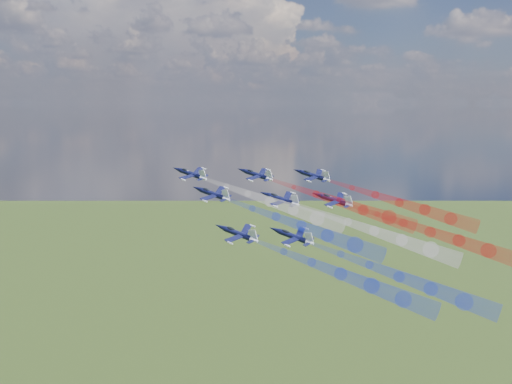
# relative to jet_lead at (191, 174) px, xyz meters

# --- Properties ---
(jet_lead) EXTENTS (15.75, 14.81, 8.12)m
(jet_lead) POSITION_rel_jet_lead_xyz_m (0.00, 0.00, 0.00)
(jet_lead) COLOR black
(trail_lead) EXTENTS (38.41, 23.70, 13.90)m
(trail_lead) POSITION_rel_jet_lead_xyz_m (22.73, -11.97, -5.70)
(trail_lead) COLOR white
(jet_inner_left) EXTENTS (15.75, 14.81, 8.12)m
(jet_inner_left) POSITION_rel_jet_lead_xyz_m (7.66, -12.90, -3.62)
(jet_inner_left) COLOR black
(trail_inner_left) EXTENTS (38.41, 23.70, 13.90)m
(trail_inner_left) POSITION_rel_jet_lead_xyz_m (30.39, -24.87, -9.32)
(trail_inner_left) COLOR #1A31E2
(jet_inner_right) EXTENTS (15.75, 14.81, 8.12)m
(jet_inner_right) POSITION_rel_jet_lead_xyz_m (18.52, 3.54, -0.61)
(jet_inner_right) COLOR black
(trail_inner_right) EXTENTS (38.41, 23.70, 13.90)m
(trail_inner_right) POSITION_rel_jet_lead_xyz_m (41.25, -8.43, -6.31)
(trail_inner_right) COLOR red
(jet_outer_left) EXTENTS (15.75, 14.81, 8.12)m
(jet_outer_left) POSITION_rel_jet_lead_xyz_m (15.47, -29.20, -10.33)
(jet_outer_left) COLOR black
(trail_outer_left) EXTENTS (38.41, 23.70, 13.90)m
(trail_outer_left) POSITION_rel_jet_lead_xyz_m (38.19, -41.17, -16.03)
(trail_outer_left) COLOR #1A31E2
(jet_center_third) EXTENTS (15.75, 14.81, 8.12)m
(jet_center_third) POSITION_rel_jet_lead_xyz_m (25.57, -10.50, -5.31)
(jet_center_third) COLOR black
(trail_center_third) EXTENTS (38.41, 23.70, 13.90)m
(trail_center_third) POSITION_rel_jet_lead_xyz_m (48.30, -22.47, -11.00)
(trail_center_third) COLOR white
(jet_outer_right) EXTENTS (15.75, 14.81, 8.12)m
(jet_outer_right) POSITION_rel_jet_lead_xyz_m (35.06, 6.00, -1.09)
(jet_outer_right) COLOR black
(trail_outer_right) EXTENTS (38.41, 23.70, 13.90)m
(trail_outer_right) POSITION_rel_jet_lead_xyz_m (57.78, -5.97, -6.78)
(trail_outer_right) COLOR red
(jet_rear_left) EXTENTS (15.75, 14.81, 8.12)m
(jet_rear_left) POSITION_rel_jet_lead_xyz_m (28.43, -26.78, -11.45)
(jet_rear_left) COLOR black
(trail_rear_left) EXTENTS (38.41, 23.70, 13.90)m
(trail_rear_left) POSITION_rel_jet_lead_xyz_m (51.16, -38.75, -17.15)
(trail_rear_left) COLOR #1A31E2
(jet_rear_right) EXTENTS (15.75, 14.81, 8.12)m
(jet_rear_right) POSITION_rel_jet_lead_xyz_m (39.83, -8.08, -5.87)
(jet_rear_right) COLOR black
(trail_rear_right) EXTENTS (38.41, 23.70, 13.90)m
(trail_rear_right) POSITION_rel_jet_lead_xyz_m (62.55, -20.04, -11.56)
(trail_rear_right) COLOR red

